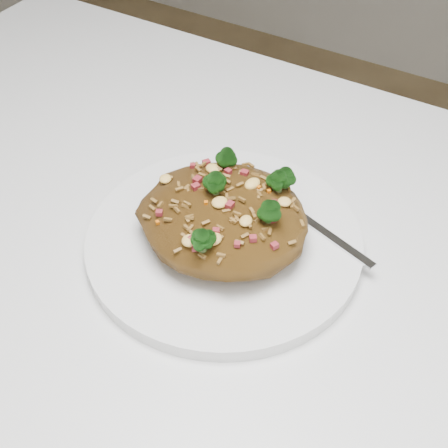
% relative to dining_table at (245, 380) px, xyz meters
% --- Properties ---
extents(dining_table, '(1.20, 0.80, 0.75)m').
position_rel_dining_table_xyz_m(dining_table, '(0.00, 0.00, 0.00)').
color(dining_table, silver).
rests_on(dining_table, ground).
extents(plate, '(0.26, 0.26, 0.01)m').
position_rel_dining_table_xyz_m(plate, '(-0.06, 0.07, 0.10)').
color(plate, white).
rests_on(plate, dining_table).
extents(fried_rice, '(0.16, 0.14, 0.07)m').
position_rel_dining_table_xyz_m(fried_rice, '(-0.06, 0.07, 0.14)').
color(fried_rice, brown).
rests_on(fried_rice, plate).
extents(fork, '(0.16, 0.06, 0.00)m').
position_rel_dining_table_xyz_m(fork, '(0.00, 0.12, 0.11)').
color(fork, silver).
rests_on(fork, plate).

